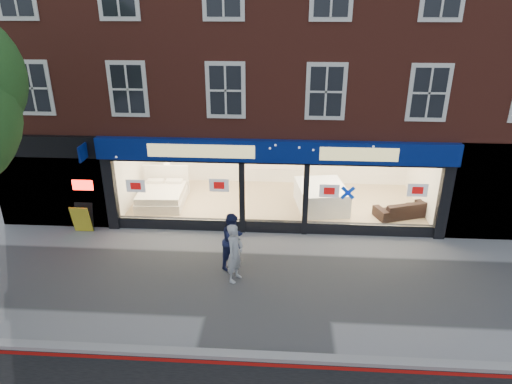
# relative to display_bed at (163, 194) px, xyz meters

# --- Properties ---
(ground) EXTENTS (120.00, 120.00, 0.00)m
(ground) POSITION_rel_display_bed_xyz_m (4.31, -5.00, -0.43)
(ground) COLOR gray
(ground) RESTS_ON ground
(kerb_line) EXTENTS (60.00, 0.10, 0.01)m
(kerb_line) POSITION_rel_display_bed_xyz_m (4.31, -8.10, -0.43)
(kerb_line) COLOR #8C0A07
(kerb_line) RESTS_ON ground
(kerb_stone) EXTENTS (60.00, 0.25, 0.12)m
(kerb_stone) POSITION_rel_display_bed_xyz_m (4.31, -7.90, -0.37)
(kerb_stone) COLOR gray
(kerb_stone) RESTS_ON ground
(showroom_floor) EXTENTS (11.00, 4.50, 0.10)m
(showroom_floor) POSITION_rel_display_bed_xyz_m (4.31, 0.25, -0.38)
(showroom_floor) COLOR tan
(showroom_floor) RESTS_ON ground
(building) EXTENTS (19.00, 8.26, 10.30)m
(building) POSITION_rel_display_bed_xyz_m (4.29, 1.94, 6.24)
(building) COLOR maroon
(building) RESTS_ON ground
(display_bed) EXTENTS (1.82, 2.18, 1.19)m
(display_bed) POSITION_rel_display_bed_xyz_m (0.00, 0.00, 0.00)
(display_bed) COLOR white
(display_bed) RESTS_ON showroom_floor
(bedside_table) EXTENTS (0.58, 0.58, 0.55)m
(bedside_table) POSITION_rel_display_bed_xyz_m (-0.09, 1.29, -0.06)
(bedside_table) COLOR brown
(bedside_table) RESTS_ON showroom_floor
(mattress_stack) EXTENTS (2.02, 2.40, 0.85)m
(mattress_stack) POSITION_rel_display_bed_xyz_m (6.03, -0.01, 0.09)
(mattress_stack) COLOR white
(mattress_stack) RESTS_ON showroom_floor
(sofa) EXTENTS (2.14, 1.42, 0.58)m
(sofa) POSITION_rel_display_bed_xyz_m (8.91, -0.59, -0.04)
(sofa) COLOR black
(sofa) RESTS_ON showroom_floor
(a_board) EXTENTS (0.65, 0.42, 0.99)m
(a_board) POSITION_rel_display_bed_xyz_m (-2.15, -2.30, 0.06)
(a_board) COLOR gold
(a_board) RESTS_ON ground
(pedestrian_grey) EXTENTS (0.63, 0.74, 1.73)m
(pedestrian_grey) POSITION_rel_display_bed_xyz_m (3.32, -4.86, 0.43)
(pedestrian_grey) COLOR #A5A7AD
(pedestrian_grey) RESTS_ON ground
(pedestrian_blue) EXTENTS (0.96, 1.04, 1.71)m
(pedestrian_blue) POSITION_rel_display_bed_xyz_m (3.20, -4.16, 0.42)
(pedestrian_blue) COLOR #181E45
(pedestrian_blue) RESTS_ON ground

